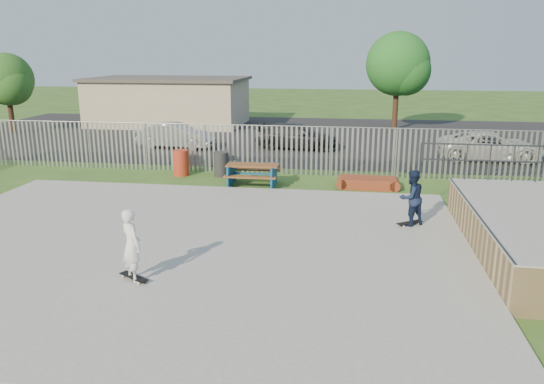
# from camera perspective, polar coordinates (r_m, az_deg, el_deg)

# --- Properties ---
(ground) EXTENTS (120.00, 120.00, 0.00)m
(ground) POSITION_cam_1_polar(r_m,az_deg,el_deg) (13.90, -10.53, -6.14)
(ground) COLOR #30581E
(ground) RESTS_ON ground
(concrete_slab) EXTENTS (15.00, 12.00, 0.15)m
(concrete_slab) POSITION_cam_1_polar(r_m,az_deg,el_deg) (13.87, -10.55, -5.85)
(concrete_slab) COLOR gray
(concrete_slab) RESTS_ON ground
(fence) EXTENTS (26.04, 16.02, 2.00)m
(fence) POSITION_cam_1_polar(r_m,az_deg,el_deg) (17.60, -2.81, 1.99)
(fence) COLOR gray
(fence) RESTS_ON ground
(picnic_table) EXTENTS (1.96, 1.62, 0.82)m
(picnic_table) POSITION_cam_1_polar(r_m,az_deg,el_deg) (20.02, -2.09, 1.88)
(picnic_table) COLOR brown
(picnic_table) RESTS_ON ground
(funbox) EXTENTS (1.94, 1.00, 0.38)m
(funbox) POSITION_cam_1_polar(r_m,az_deg,el_deg) (20.01, 10.28, 0.98)
(funbox) COLOR maroon
(funbox) RESTS_ON ground
(trash_bin_red) EXTENTS (0.63, 0.63, 1.05)m
(trash_bin_red) POSITION_cam_1_polar(r_m,az_deg,el_deg) (21.96, -9.75, 3.12)
(trash_bin_red) COLOR #AA2F1A
(trash_bin_red) RESTS_ON ground
(trash_bin_grey) EXTENTS (0.60, 0.60, 0.99)m
(trash_bin_grey) POSITION_cam_1_polar(r_m,az_deg,el_deg) (21.61, -5.48, 3.01)
(trash_bin_grey) COLOR #28282A
(trash_bin_grey) RESTS_ON ground
(parking_lot) EXTENTS (40.00, 18.00, 0.02)m
(parking_lot) POSITION_cam_1_polar(r_m,az_deg,el_deg) (31.92, 0.49, 6.06)
(parking_lot) COLOR black
(parking_lot) RESTS_ON ground
(car_silver) EXTENTS (4.06, 1.65, 1.31)m
(car_silver) POSITION_cam_1_polar(r_m,az_deg,el_deg) (28.17, -10.29, 5.99)
(car_silver) COLOR silver
(car_silver) RESTS_ON parking_lot
(car_dark) EXTENTS (4.47, 2.10, 1.26)m
(car_dark) POSITION_cam_1_polar(r_m,az_deg,el_deg) (27.63, 2.69, 5.99)
(car_dark) COLOR #222227
(car_dark) RESTS_ON parking_lot
(car_white) EXTENTS (4.76, 2.34, 1.30)m
(car_white) POSITION_cam_1_polar(r_m,az_deg,el_deg) (26.63, 22.48, 4.58)
(car_white) COLOR silver
(car_white) RESTS_ON parking_lot
(building) EXTENTS (10.40, 6.40, 3.20)m
(building) POSITION_cam_1_polar(r_m,az_deg,el_deg) (37.49, -11.00, 9.58)
(building) COLOR #BFAF93
(building) RESTS_ON ground
(tree_left) EXTENTS (3.15, 3.15, 4.85)m
(tree_left) POSITION_cam_1_polar(r_m,az_deg,el_deg) (36.55, -26.64, 10.77)
(tree_left) COLOR #3A2517
(tree_left) RESTS_ON ground
(tree_mid) EXTENTS (3.98, 3.98, 6.15)m
(tree_mid) POSITION_cam_1_polar(r_m,az_deg,el_deg) (35.07, 13.39, 13.24)
(tree_mid) COLOR #3E2719
(tree_mid) RESTS_ON ground
(skateboard_a) EXTENTS (0.77, 0.62, 0.08)m
(skateboard_a) POSITION_cam_1_polar(r_m,az_deg,el_deg) (15.60, 14.57, -3.29)
(skateboard_a) COLOR black
(skateboard_a) RESTS_ON concrete_slab
(skateboard_b) EXTENTS (0.79, 0.59, 0.08)m
(skateboard_b) POSITION_cam_1_polar(r_m,az_deg,el_deg) (11.99, -14.63, -8.92)
(skateboard_b) COLOR black
(skateboard_b) RESTS_ON concrete_slab
(skater_navy) EXTENTS (0.98, 0.94, 1.59)m
(skater_navy) POSITION_cam_1_polar(r_m,az_deg,el_deg) (15.38, 14.76, -0.61)
(skater_navy) COLOR #121C38
(skater_navy) RESTS_ON concrete_slab
(skater_white) EXTENTS (0.69, 0.67, 1.59)m
(skater_white) POSITION_cam_1_polar(r_m,az_deg,el_deg) (11.71, -14.87, -5.52)
(skater_white) COLOR white
(skater_white) RESTS_ON concrete_slab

